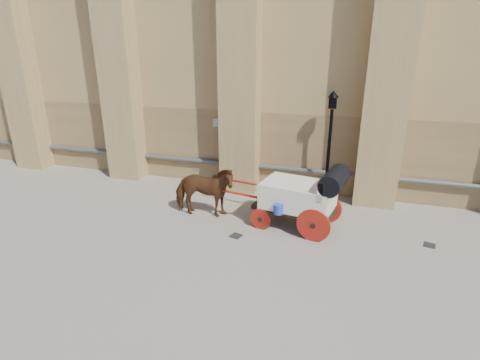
% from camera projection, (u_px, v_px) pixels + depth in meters
% --- Properties ---
extents(ground, '(90.00, 90.00, 0.00)m').
position_uv_depth(ground, '(237.00, 233.00, 11.35)').
color(ground, gray).
rests_on(ground, ground).
extents(horse, '(2.18, 1.19, 1.76)m').
position_uv_depth(horse, '(204.00, 191.00, 12.20)').
color(horse, brown).
rests_on(horse, ground).
extents(carriage, '(4.79, 2.04, 2.03)m').
position_uv_depth(carriage, '(303.00, 195.00, 11.35)').
color(carriage, black).
rests_on(carriage, ground).
extents(street_lamp, '(0.37, 0.37, 3.95)m').
position_uv_depth(street_lamp, '(329.00, 144.00, 13.01)').
color(street_lamp, black).
rests_on(street_lamp, ground).
extents(drain_grate_near, '(0.41, 0.41, 0.01)m').
position_uv_depth(drain_grate_near, '(236.00, 236.00, 11.18)').
color(drain_grate_near, black).
rests_on(drain_grate_near, ground).
extents(drain_grate_far, '(0.39, 0.39, 0.01)m').
position_uv_depth(drain_grate_far, '(430.00, 245.00, 10.66)').
color(drain_grate_far, black).
rests_on(drain_grate_far, ground).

